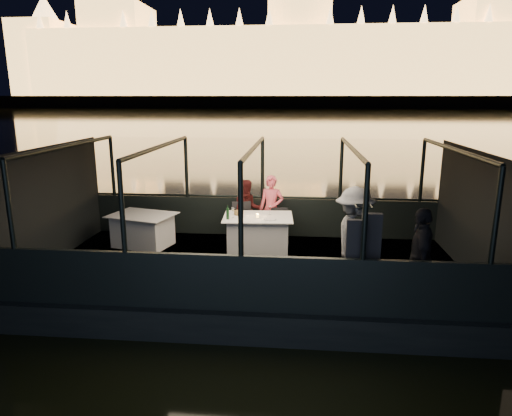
# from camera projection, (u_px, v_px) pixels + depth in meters

# --- Properties ---
(river_water) EXTENTS (500.00, 500.00, 0.00)m
(river_water) POSITION_uv_depth(u_px,v_px,m) (295.00, 117.00, 86.48)
(river_water) COLOR black
(river_water) RESTS_ON ground
(boat_hull) EXTENTS (8.60, 4.40, 1.00)m
(boat_hull) POSITION_uv_depth(u_px,v_px,m) (254.00, 288.00, 9.11)
(boat_hull) COLOR black
(boat_hull) RESTS_ON river_water
(boat_deck) EXTENTS (8.00, 4.00, 0.04)m
(boat_deck) POSITION_uv_depth(u_px,v_px,m) (254.00, 265.00, 9.00)
(boat_deck) COLOR black
(boat_deck) RESTS_ON boat_hull
(gunwale_port) EXTENTS (8.00, 0.08, 0.90)m
(gunwale_port) POSITION_uv_depth(u_px,v_px,m) (262.00, 217.00, 10.82)
(gunwale_port) COLOR black
(gunwale_port) RESTS_ON boat_deck
(gunwale_starboard) EXTENTS (8.00, 0.08, 0.90)m
(gunwale_starboard) POSITION_uv_depth(u_px,v_px,m) (241.00, 283.00, 6.95)
(gunwale_starboard) COLOR black
(gunwale_starboard) RESTS_ON boat_deck
(cabin_glass_port) EXTENTS (8.00, 0.02, 1.40)m
(cabin_glass_port) POSITION_uv_depth(u_px,v_px,m) (262.00, 169.00, 10.55)
(cabin_glass_port) COLOR #99B2B2
(cabin_glass_port) RESTS_ON gunwale_port
(cabin_glass_starboard) EXTENTS (8.00, 0.02, 1.40)m
(cabin_glass_starboard) POSITION_uv_depth(u_px,v_px,m) (241.00, 210.00, 6.68)
(cabin_glass_starboard) COLOR #99B2B2
(cabin_glass_starboard) RESTS_ON gunwale_starboard
(cabin_roof_glass) EXTENTS (8.00, 4.00, 0.02)m
(cabin_roof_glass) POSITION_uv_depth(u_px,v_px,m) (254.00, 148.00, 8.45)
(cabin_roof_glass) COLOR #99B2B2
(cabin_roof_glass) RESTS_ON boat_deck
(end_wall_fore) EXTENTS (0.02, 4.00, 2.30)m
(end_wall_fore) POSITION_uv_depth(u_px,v_px,m) (55.00, 203.00, 9.09)
(end_wall_fore) COLOR black
(end_wall_fore) RESTS_ON boat_deck
(end_wall_aft) EXTENTS (0.02, 4.00, 2.30)m
(end_wall_aft) POSITION_uv_depth(u_px,v_px,m) (471.00, 213.00, 8.36)
(end_wall_aft) COLOR black
(end_wall_aft) RESTS_ON boat_deck
(canopy_ribs) EXTENTS (8.00, 4.00, 2.30)m
(canopy_ribs) POSITION_uv_depth(u_px,v_px,m) (254.00, 208.00, 8.72)
(canopy_ribs) COLOR black
(canopy_ribs) RESTS_ON boat_deck
(embankment) EXTENTS (400.00, 140.00, 6.00)m
(embankment) POSITION_uv_depth(u_px,v_px,m) (298.00, 103.00, 211.96)
(embankment) COLOR #423D33
(embankment) RESTS_ON ground
(parliament_building) EXTENTS (220.00, 32.00, 60.00)m
(parliament_building) POSITION_uv_depth(u_px,v_px,m) (300.00, 28.00, 171.46)
(parliament_building) COLOR #F2D18C
(parliament_building) RESTS_ON embankment
(dining_table_central) EXTENTS (1.51, 1.13, 0.77)m
(dining_table_central) POSITION_uv_depth(u_px,v_px,m) (258.00, 234.00, 9.69)
(dining_table_central) COLOR silver
(dining_table_central) RESTS_ON boat_deck
(dining_table_aft) EXTENTS (1.56, 1.30, 0.72)m
(dining_table_aft) POSITION_uv_depth(u_px,v_px,m) (143.00, 229.00, 10.06)
(dining_table_aft) COLOR silver
(dining_table_aft) RESTS_ON boat_deck
(chair_port_left) EXTENTS (0.54, 0.54, 0.92)m
(chair_port_left) POSITION_uv_depth(u_px,v_px,m) (240.00, 224.00, 10.15)
(chair_port_left) COLOR black
(chair_port_left) RESTS_ON boat_deck
(chair_port_right) EXTENTS (0.38, 0.38, 0.80)m
(chair_port_right) POSITION_uv_depth(u_px,v_px,m) (279.00, 225.00, 10.08)
(chair_port_right) COLOR black
(chair_port_right) RESTS_ON boat_deck
(coat_stand) EXTENTS (0.48, 0.39, 1.69)m
(coat_stand) POSITION_uv_depth(u_px,v_px,m) (361.00, 254.00, 6.92)
(coat_stand) COLOR black
(coat_stand) RESTS_ON boat_deck
(person_woman_coral) EXTENTS (0.59, 0.43, 1.52)m
(person_woman_coral) POSITION_uv_depth(u_px,v_px,m) (271.00, 209.00, 10.28)
(person_woman_coral) COLOR #DA4F5E
(person_woman_coral) RESTS_ON boat_deck
(person_man_maroon) EXTENTS (0.79, 0.68, 1.41)m
(person_man_maroon) POSITION_uv_depth(u_px,v_px,m) (248.00, 209.00, 10.33)
(person_man_maroon) COLOR #3C1111
(person_man_maroon) RESTS_ON boat_deck
(passenger_stripe) EXTENTS (0.66, 1.16, 1.78)m
(passenger_stripe) POSITION_uv_depth(u_px,v_px,m) (354.00, 241.00, 7.67)
(passenger_stripe) COLOR silver
(passenger_stripe) RESTS_ON boat_deck
(passenger_dark) EXTENTS (0.55, 0.99, 1.59)m
(passenger_dark) POSITION_uv_depth(u_px,v_px,m) (421.00, 253.00, 7.08)
(passenger_dark) COLOR black
(passenger_dark) RESTS_ON boat_deck
(wine_bottle) EXTENTS (0.07, 0.07, 0.29)m
(wine_bottle) POSITION_uv_depth(u_px,v_px,m) (228.00, 212.00, 9.35)
(wine_bottle) COLOR #133518
(wine_bottle) RESTS_ON dining_table_central
(bread_basket) EXTENTS (0.23, 0.23, 0.08)m
(bread_basket) POSITION_uv_depth(u_px,v_px,m) (239.00, 213.00, 9.75)
(bread_basket) COLOR olive
(bread_basket) RESTS_ON dining_table_central
(amber_candle) EXTENTS (0.06, 0.06, 0.08)m
(amber_candle) POSITION_uv_depth(u_px,v_px,m) (258.00, 216.00, 9.51)
(amber_candle) COLOR gold
(amber_candle) RESTS_ON dining_table_central
(plate_near) EXTENTS (0.26, 0.26, 0.02)m
(plate_near) POSITION_uv_depth(u_px,v_px,m) (270.00, 219.00, 9.36)
(plate_near) COLOR silver
(plate_near) RESTS_ON dining_table_central
(plate_far) EXTENTS (0.30, 0.30, 0.02)m
(plate_far) POSITION_uv_depth(u_px,v_px,m) (244.00, 215.00, 9.72)
(plate_far) COLOR white
(plate_far) RESTS_ON dining_table_central
(wine_glass_white) EXTENTS (0.09, 0.09, 0.21)m
(wine_glass_white) POSITION_uv_depth(u_px,v_px,m) (233.00, 213.00, 9.48)
(wine_glass_white) COLOR silver
(wine_glass_white) RESTS_ON dining_table_central
(wine_glass_red) EXTENTS (0.08, 0.08, 0.19)m
(wine_glass_red) POSITION_uv_depth(u_px,v_px,m) (270.00, 210.00, 9.73)
(wine_glass_red) COLOR silver
(wine_glass_red) RESTS_ON dining_table_central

